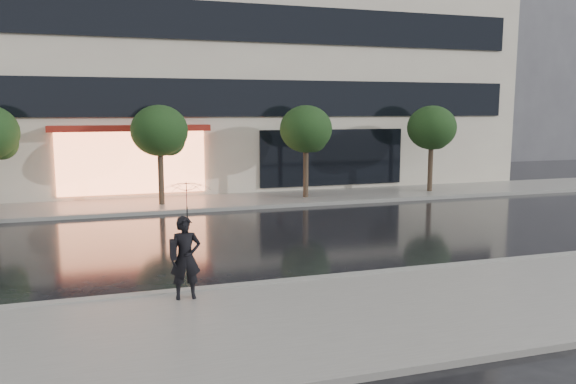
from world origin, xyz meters
name	(u,v)px	position (x,y,z in m)	size (l,w,h in m)	color
ground	(325,269)	(0.00, 0.00, 0.00)	(120.00, 120.00, 0.00)	black
sidewalk_near	(388,312)	(0.00, -3.25, 0.06)	(60.00, 4.50, 0.12)	slate
sidewalk_far	(235,201)	(0.00, 10.25, 0.06)	(60.00, 3.50, 0.12)	slate
curb_near	(341,278)	(0.00, -1.00, 0.07)	(60.00, 0.25, 0.14)	gray
curb_far	(245,208)	(0.00, 8.50, 0.07)	(60.00, 0.25, 0.14)	gray
office_building	(202,9)	(0.00, 17.97, 9.00)	(30.00, 12.76, 18.00)	beige
bg_building_right	(496,58)	(26.00, 28.00, 8.00)	(12.00, 12.00, 16.00)	#4C4C54
tree_mid_west	(161,133)	(-2.94, 10.03, 2.92)	(2.20, 2.20, 3.99)	#33261C
tree_mid_east	(307,131)	(3.06, 10.03, 2.92)	(2.20, 2.20, 3.99)	#33261C
tree_far_east	(433,129)	(9.06, 10.03, 2.92)	(2.20, 2.20, 3.99)	#33261C
pedestrian_with_umbrella	(186,222)	(-3.48, -1.50, 1.66)	(0.95, 0.97, 2.34)	black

